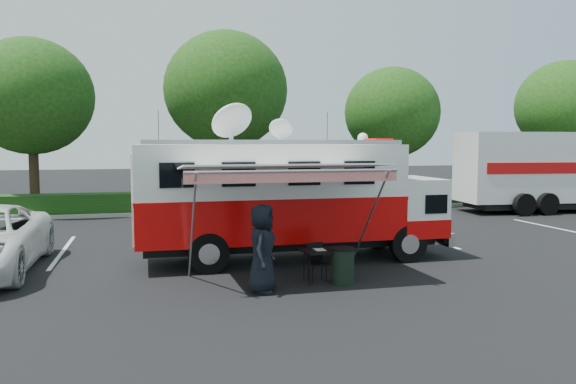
# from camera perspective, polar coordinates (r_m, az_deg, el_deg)

# --- Properties ---
(ground_plane) EXTENTS (120.00, 120.00, 0.00)m
(ground_plane) POSITION_cam_1_polar(r_m,az_deg,el_deg) (16.04, 0.45, -6.93)
(ground_plane) COLOR black
(ground_plane) RESTS_ON ground
(back_border) EXTENTS (60.00, 6.14, 8.87)m
(back_border) POSITION_cam_1_polar(r_m,az_deg,el_deg) (28.59, -3.99, 8.37)
(back_border) COLOR #9E998E
(back_border) RESTS_ON ground_plane
(stall_lines) EXTENTS (24.12, 5.50, 0.01)m
(stall_lines) POSITION_cam_1_polar(r_m,az_deg,el_deg) (18.80, -3.38, -5.15)
(stall_lines) COLOR silver
(stall_lines) RESTS_ON ground_plane
(command_truck) EXTENTS (8.74, 2.41, 4.20)m
(command_truck) POSITION_cam_1_polar(r_m,az_deg,el_deg) (15.75, 0.18, -0.53)
(command_truck) COLOR black
(command_truck) RESTS_ON ground_plane
(awning) EXTENTS (4.77, 2.48, 2.88)m
(awning) POSITION_cam_1_polar(r_m,az_deg,el_deg) (13.07, -0.39, 2.30)
(awning) COLOR silver
(awning) RESTS_ON ground_plane
(person) EXTENTS (0.94, 1.13, 1.97)m
(person) POSITION_cam_1_polar(r_m,az_deg,el_deg) (12.68, -2.61, -10.16)
(person) COLOR black
(person) RESTS_ON ground_plane
(folding_table) EXTENTS (1.03, 0.81, 0.79)m
(folding_table) POSITION_cam_1_polar(r_m,az_deg,el_deg) (13.39, 3.49, -6.09)
(folding_table) COLOR black
(folding_table) RESTS_ON ground_plane
(folding_chair) EXTENTS (0.50, 0.52, 0.90)m
(folding_chair) POSITION_cam_1_polar(r_m,az_deg,el_deg) (13.68, 2.86, -6.74)
(folding_chair) COLOR black
(folding_chair) RESTS_ON ground_plane
(trash_bin) EXTENTS (0.57, 0.57, 0.86)m
(trash_bin) POSITION_cam_1_polar(r_m,az_deg,el_deg) (13.39, 5.59, -7.46)
(trash_bin) COLOR black
(trash_bin) RESTS_ON ground_plane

